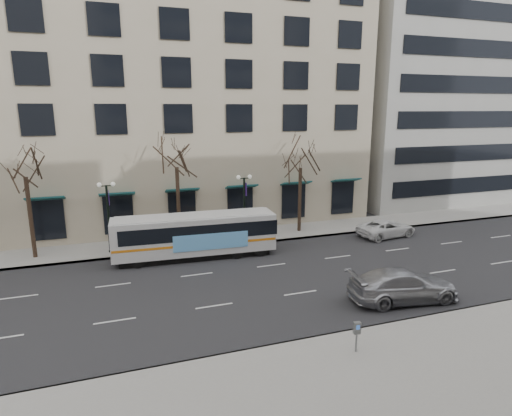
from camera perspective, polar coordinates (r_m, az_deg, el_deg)
name	(u,v)px	position (r m, az deg, el deg)	size (l,w,h in m)	color
ground	(205,289)	(25.30, -6.85, -10.67)	(160.00, 160.00, 0.00)	black
sidewalk_far	(242,236)	(34.64, -1.94, -3.80)	(80.00, 4.00, 0.15)	gray
building_hotel	(133,89)	(43.80, -16.07, 15.06)	(40.00, 20.00, 24.00)	tan
building_office	(430,44)	(57.51, 22.16, 19.58)	(25.00, 20.00, 35.00)	#999993
tree_far_left	(24,163)	(32.11, -28.56, 5.34)	(3.60, 3.60, 8.34)	black
tree_far_mid	(176,154)	(31.99, -10.59, 7.07)	(3.60, 3.60, 8.55)	black
tree_far_right	(301,156)	(34.94, 5.99, 6.92)	(3.60, 3.60, 8.06)	black
lamp_post_left	(109,214)	(31.72, -19.06, -0.76)	(1.22, 0.45, 5.21)	black
lamp_post_right	(244,204)	(33.17, -1.56, 0.56)	(1.22, 0.45, 5.21)	black
city_bus	(196,234)	(29.99, -8.01, -3.49)	(11.29, 3.04, 3.03)	silver
silver_car	(403,285)	(24.76, 19.04, -9.70)	(2.44, 5.99, 1.74)	#A6A7AE
white_pickup	(386,228)	(36.30, 17.00, -2.59)	(2.28, 4.94, 1.37)	silver
pay_station	(357,330)	(19.06, 13.30, -15.59)	(0.32, 0.23, 1.36)	slate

